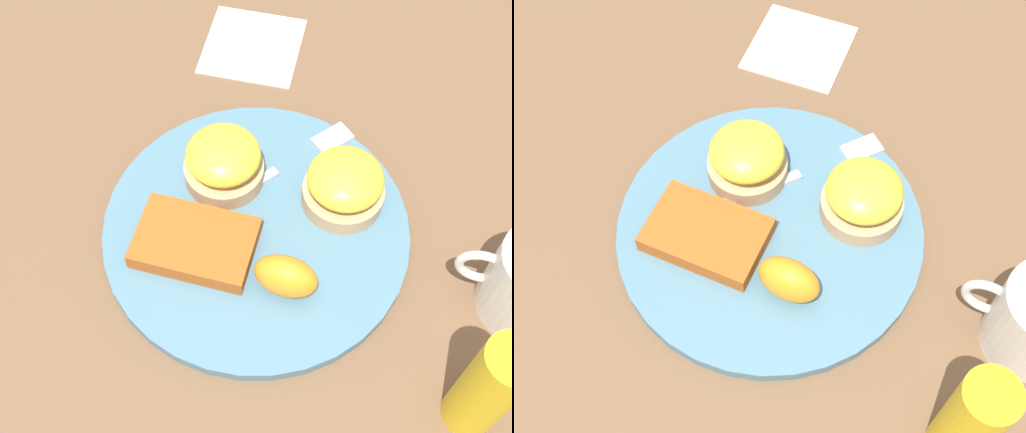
% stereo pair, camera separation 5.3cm
% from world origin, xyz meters
% --- Properties ---
extents(ground_plane, '(1.10, 1.10, 0.00)m').
position_xyz_m(ground_plane, '(0.00, 0.00, 0.00)').
color(ground_plane, brown).
extents(plate, '(0.30, 0.30, 0.01)m').
position_xyz_m(plate, '(0.00, 0.00, 0.01)').
color(plate, slate).
rests_on(plate, ground_plane).
extents(sandwich_benedict_left, '(0.08, 0.08, 0.06)m').
position_xyz_m(sandwich_benedict_left, '(-0.07, -0.05, 0.04)').
color(sandwich_benedict_left, tan).
rests_on(sandwich_benedict_left, plate).
extents(sandwich_benedict_right, '(0.08, 0.08, 0.06)m').
position_xyz_m(sandwich_benedict_right, '(0.05, -0.05, 0.04)').
color(sandwich_benedict_right, tan).
rests_on(sandwich_benedict_right, plate).
extents(hashbrown_patty, '(0.11, 0.08, 0.02)m').
position_xyz_m(hashbrown_patty, '(0.05, 0.04, 0.02)').
color(hashbrown_patty, '#AB511B').
rests_on(hashbrown_patty, plate).
extents(orange_wedge, '(0.06, 0.04, 0.04)m').
position_xyz_m(orange_wedge, '(-0.04, 0.05, 0.04)').
color(orange_wedge, orange).
rests_on(orange_wedge, plate).
extents(fork, '(0.14, 0.16, 0.00)m').
position_xyz_m(fork, '(-0.01, -0.07, 0.02)').
color(fork, silver).
rests_on(fork, plate).
extents(napkin, '(0.12, 0.12, 0.00)m').
position_xyz_m(napkin, '(0.08, -0.24, 0.00)').
color(napkin, white).
rests_on(napkin, ground_plane).
extents(condiment_bottle, '(0.04, 0.04, 0.14)m').
position_xyz_m(condiment_bottle, '(-0.23, 0.12, 0.07)').
color(condiment_bottle, gold).
rests_on(condiment_bottle, ground_plane).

